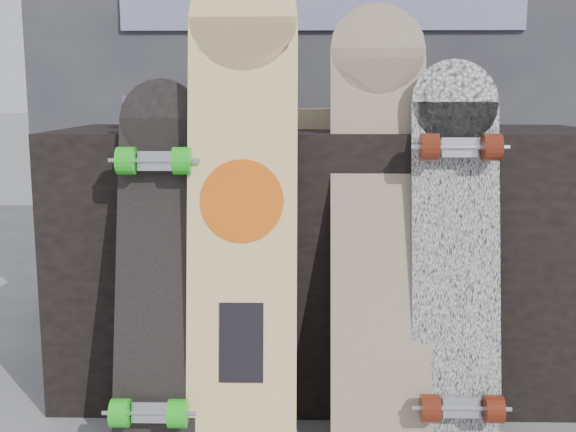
{
  "coord_description": "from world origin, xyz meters",
  "views": [
    {
      "loc": [
        -0.07,
        -1.7,
        0.91
      ],
      "look_at": [
        -0.11,
        0.2,
        0.58
      ],
      "focal_mm": 45.0,
      "sensor_mm": 36.0,
      "label": 1
    }
  ],
  "objects_px": {
    "longboard_cascadia": "(457,249)",
    "skateboard_dark": "(156,260)",
    "longboard_celtic": "(379,206)",
    "vendor_table": "(326,257)",
    "longboard_geisha": "(242,194)"
  },
  "relations": [
    {
      "from": "skateboard_dark",
      "to": "longboard_cascadia",
      "type": "bearing_deg",
      "value": 1.89
    },
    {
      "from": "vendor_table",
      "to": "longboard_celtic",
      "type": "xyz_separation_m",
      "value": [
        0.13,
        -0.32,
        0.21
      ]
    },
    {
      "from": "vendor_table",
      "to": "skateboard_dark",
      "type": "xyz_separation_m",
      "value": [
        -0.45,
        -0.41,
        0.09
      ]
    },
    {
      "from": "longboard_geisha",
      "to": "longboard_celtic",
      "type": "relative_size",
      "value": 1.07
    },
    {
      "from": "longboard_cascadia",
      "to": "skateboard_dark",
      "type": "relative_size",
      "value": 1.05
    },
    {
      "from": "longboard_celtic",
      "to": "skateboard_dark",
      "type": "bearing_deg",
      "value": -170.96
    },
    {
      "from": "vendor_table",
      "to": "longboard_cascadia",
      "type": "xyz_separation_m",
      "value": [
        0.32,
        -0.38,
        0.11
      ]
    },
    {
      "from": "vendor_table",
      "to": "longboard_celtic",
      "type": "distance_m",
      "value": 0.4
    },
    {
      "from": "longboard_cascadia",
      "to": "skateboard_dark",
      "type": "xyz_separation_m",
      "value": [
        -0.77,
        -0.03,
        -0.03
      ]
    },
    {
      "from": "longboard_cascadia",
      "to": "longboard_celtic",
      "type": "bearing_deg",
      "value": 161.09
    },
    {
      "from": "longboard_geisha",
      "to": "longboard_celtic",
      "type": "bearing_deg",
      "value": 11.58
    },
    {
      "from": "longboard_geisha",
      "to": "skateboard_dark",
      "type": "height_order",
      "value": "longboard_geisha"
    },
    {
      "from": "longboard_geisha",
      "to": "skateboard_dark",
      "type": "distance_m",
      "value": 0.28
    },
    {
      "from": "longboard_celtic",
      "to": "skateboard_dark",
      "type": "xyz_separation_m",
      "value": [
        -0.58,
        -0.09,
        -0.13
      ]
    },
    {
      "from": "longboard_celtic",
      "to": "longboard_cascadia",
      "type": "relative_size",
      "value": 1.16
    }
  ]
}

